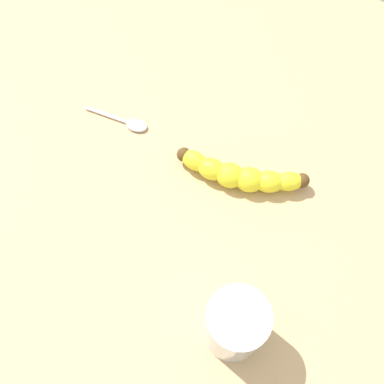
# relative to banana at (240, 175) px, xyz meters

# --- Properties ---
(wooden_tabletop) EXTENTS (1.20, 1.20, 0.03)m
(wooden_tabletop) POSITION_rel_banana_xyz_m (-0.02, -0.09, -0.03)
(wooden_tabletop) COLOR tan
(wooden_tabletop) RESTS_ON ground
(banana) EXTENTS (0.19, 0.08, 0.04)m
(banana) POSITION_rel_banana_xyz_m (0.00, 0.00, 0.00)
(banana) COLOR yellow
(banana) RESTS_ON wooden_tabletop
(smoothie_glass) EXTENTS (0.07, 0.07, 0.10)m
(smoothie_glass) POSITION_rel_banana_xyz_m (0.09, -0.20, 0.03)
(smoothie_glass) COLOR silver
(smoothie_glass) RESTS_ON wooden_tabletop
(teaspoon) EXTENTS (0.11, 0.03, 0.01)m
(teaspoon) POSITION_rel_banana_xyz_m (-0.20, 0.00, -0.01)
(teaspoon) COLOR silver
(teaspoon) RESTS_ON wooden_tabletop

